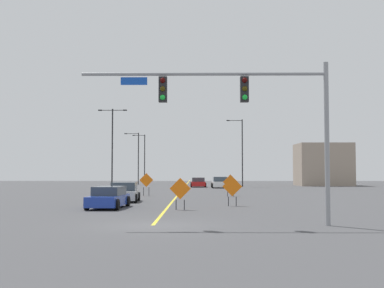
{
  "coord_description": "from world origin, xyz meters",
  "views": [
    {
      "loc": [
        1.82,
        -20.48,
        2.21
      ],
      "look_at": [
        1.28,
        29.87,
        4.95
      ],
      "focal_mm": 46.78,
      "sensor_mm": 36.0,
      "label": 1
    }
  ],
  "objects_px": {
    "construction_sign_right_shoulder": "(230,183)",
    "street_lamp_mid_right": "(137,156)",
    "street_lamp_mid_left": "(144,156)",
    "car_white_passing": "(220,183)",
    "car_red_far": "(198,183)",
    "car_blue_near": "(109,198)",
    "construction_sign_left_shoulder": "(232,188)",
    "construction_sign_left_lane": "(180,190)",
    "street_lamp_far_left": "(241,150)",
    "construction_sign_median_near": "(146,181)",
    "street_lamp_near_right": "(112,143)",
    "car_silver_mid": "(124,192)",
    "traffic_signal_assembly": "(245,104)"
  },
  "relations": [
    {
      "from": "construction_sign_left_lane",
      "to": "car_silver_mid",
      "type": "relative_size",
      "value": 0.47
    },
    {
      "from": "street_lamp_near_right",
      "to": "car_blue_near",
      "type": "xyz_separation_m",
      "value": [
        4.82,
        -29.31,
        -4.97
      ]
    },
    {
      "from": "construction_sign_median_near",
      "to": "car_blue_near",
      "type": "height_order",
      "value": "construction_sign_median_near"
    },
    {
      "from": "traffic_signal_assembly",
      "to": "construction_sign_left_lane",
      "type": "distance_m",
      "value": 9.55
    },
    {
      "from": "car_silver_mid",
      "to": "car_red_far",
      "type": "distance_m",
      "value": 33.96
    },
    {
      "from": "street_lamp_mid_right",
      "to": "car_blue_near",
      "type": "xyz_separation_m",
      "value": [
        4.59,
        -52.29,
        -4.13
      ]
    },
    {
      "from": "street_lamp_mid_left",
      "to": "street_lamp_far_left",
      "type": "xyz_separation_m",
      "value": [
        15.81,
        -17.2,
        0.46
      ]
    },
    {
      "from": "construction_sign_median_near",
      "to": "car_red_far",
      "type": "distance_m",
      "value": 25.2
    },
    {
      "from": "construction_sign_right_shoulder",
      "to": "street_lamp_near_right",
      "type": "bearing_deg",
      "value": 130.24
    },
    {
      "from": "car_blue_near",
      "to": "traffic_signal_assembly",
      "type": "bearing_deg",
      "value": -52.64
    },
    {
      "from": "street_lamp_mid_left",
      "to": "car_white_passing",
      "type": "bearing_deg",
      "value": -60.96
    },
    {
      "from": "car_white_passing",
      "to": "construction_sign_median_near",
      "type": "bearing_deg",
      "value": -109.7
    },
    {
      "from": "construction_sign_left_shoulder",
      "to": "car_white_passing",
      "type": "relative_size",
      "value": 0.44
    },
    {
      "from": "construction_sign_left_shoulder",
      "to": "construction_sign_left_lane",
      "type": "xyz_separation_m",
      "value": [
        -3.2,
        -3.1,
        -0.03
      ]
    },
    {
      "from": "traffic_signal_assembly",
      "to": "construction_sign_left_shoulder",
      "type": "xyz_separation_m",
      "value": [
        0.23,
        11.33,
        -3.82
      ]
    },
    {
      "from": "street_lamp_mid_left",
      "to": "car_blue_near",
      "type": "bearing_deg",
      "value": -85.9
    },
    {
      "from": "construction_sign_right_shoulder",
      "to": "car_white_passing",
      "type": "relative_size",
      "value": 0.45
    },
    {
      "from": "traffic_signal_assembly",
      "to": "construction_sign_median_near",
      "type": "xyz_separation_m",
      "value": [
        -6.58,
        24.56,
        -3.68
      ]
    },
    {
      "from": "street_lamp_mid_left",
      "to": "car_white_passing",
      "type": "height_order",
      "value": "street_lamp_mid_left"
    },
    {
      "from": "street_lamp_near_right",
      "to": "car_silver_mid",
      "type": "bearing_deg",
      "value": -78.18
    },
    {
      "from": "construction_sign_left_shoulder",
      "to": "car_silver_mid",
      "type": "height_order",
      "value": "construction_sign_left_shoulder"
    },
    {
      "from": "construction_sign_left_shoulder",
      "to": "construction_sign_right_shoulder",
      "type": "xyz_separation_m",
      "value": [
        0.69,
        12.14,
        0.02
      ]
    },
    {
      "from": "construction_sign_right_shoulder",
      "to": "car_blue_near",
      "type": "xyz_separation_m",
      "value": [
        -8.23,
        -13.89,
        -0.56
      ]
    },
    {
      "from": "traffic_signal_assembly",
      "to": "street_lamp_far_left",
      "type": "height_order",
      "value": "street_lamp_far_left"
    },
    {
      "from": "traffic_signal_assembly",
      "to": "construction_sign_median_near",
      "type": "bearing_deg",
      "value": 105.0
    },
    {
      "from": "car_silver_mid",
      "to": "street_lamp_near_right",
      "type": "bearing_deg",
      "value": 101.82
    },
    {
      "from": "street_lamp_far_left",
      "to": "construction_sign_median_near",
      "type": "relative_size",
      "value": 4.73
    },
    {
      "from": "construction_sign_median_near",
      "to": "car_silver_mid",
      "type": "distance_m",
      "value": 8.83
    },
    {
      "from": "street_lamp_mid_right",
      "to": "construction_sign_median_near",
      "type": "xyz_separation_m",
      "value": [
        5.32,
        -37.3,
        -3.45
      ]
    },
    {
      "from": "car_white_passing",
      "to": "car_blue_near",
      "type": "height_order",
      "value": "car_white_passing"
    },
    {
      "from": "street_lamp_mid_left",
      "to": "construction_sign_median_near",
      "type": "distance_m",
      "value": 44.01
    },
    {
      "from": "construction_sign_left_lane",
      "to": "car_red_far",
      "type": "distance_m",
      "value": 41.11
    },
    {
      "from": "construction_sign_right_shoulder",
      "to": "construction_sign_median_near",
      "type": "bearing_deg",
      "value": 171.68
    },
    {
      "from": "street_lamp_near_right",
      "to": "car_blue_near",
      "type": "distance_m",
      "value": 30.11
    },
    {
      "from": "construction_sign_left_lane",
      "to": "car_blue_near",
      "type": "distance_m",
      "value": 4.58
    },
    {
      "from": "car_blue_near",
      "to": "car_red_far",
      "type": "relative_size",
      "value": 1.02
    },
    {
      "from": "street_lamp_mid_left",
      "to": "car_blue_near",
      "type": "distance_m",
      "value": 58.88
    },
    {
      "from": "construction_sign_right_shoulder",
      "to": "street_lamp_mid_right",
      "type": "bearing_deg",
      "value": 108.46
    },
    {
      "from": "traffic_signal_assembly",
      "to": "construction_sign_median_near",
      "type": "height_order",
      "value": "traffic_signal_assembly"
    },
    {
      "from": "street_lamp_near_right",
      "to": "construction_sign_right_shoulder",
      "type": "height_order",
      "value": "street_lamp_near_right"
    },
    {
      "from": "street_lamp_mid_right",
      "to": "construction_sign_median_near",
      "type": "distance_m",
      "value": 37.84
    },
    {
      "from": "construction_sign_median_near",
      "to": "car_white_passing",
      "type": "xyz_separation_m",
      "value": [
        7.56,
        21.1,
        -0.6
      ]
    },
    {
      "from": "street_lamp_far_left",
      "to": "car_silver_mid",
      "type": "bearing_deg",
      "value": -108.24
    },
    {
      "from": "traffic_signal_assembly",
      "to": "street_lamp_near_right",
      "type": "distance_m",
      "value": 40.74
    },
    {
      "from": "construction_sign_left_shoulder",
      "to": "construction_sign_median_near",
      "type": "relative_size",
      "value": 0.92
    },
    {
      "from": "street_lamp_mid_left",
      "to": "car_red_far",
      "type": "relative_size",
      "value": 1.94
    },
    {
      "from": "street_lamp_mid_right",
      "to": "construction_sign_left_shoulder",
      "type": "bearing_deg",
      "value": -76.5
    },
    {
      "from": "street_lamp_mid_left",
      "to": "car_white_passing",
      "type": "distance_m",
      "value": 26.05
    },
    {
      "from": "traffic_signal_assembly",
      "to": "construction_sign_median_near",
      "type": "distance_m",
      "value": 25.7
    },
    {
      "from": "construction_sign_median_near",
      "to": "construction_sign_left_lane",
      "type": "relative_size",
      "value": 1.11
    }
  ]
}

